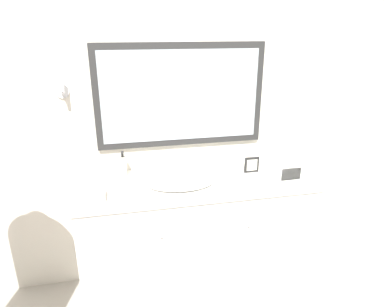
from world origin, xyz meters
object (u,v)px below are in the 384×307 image
object	(u,v)px
soap_bottle	(123,166)
picture_frame	(252,165)
appliance_box	(287,171)
sink_basin	(181,181)

from	to	relation	value
soap_bottle	picture_frame	xyz separation A→B (m)	(0.90, -0.10, -0.02)
appliance_box	picture_frame	distance (m)	0.25
sink_basin	picture_frame	bearing A→B (deg)	8.44
sink_basin	soap_bottle	bearing A→B (deg)	153.77
soap_bottle	appliance_box	size ratio (longest dim) A/B	1.00
sink_basin	appliance_box	distance (m)	0.73
picture_frame	appliance_box	bearing A→B (deg)	-41.72
sink_basin	picture_frame	world-z (taller)	sink_basin
sink_basin	soap_bottle	size ratio (longest dim) A/B	2.35
sink_basin	appliance_box	size ratio (longest dim) A/B	2.35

